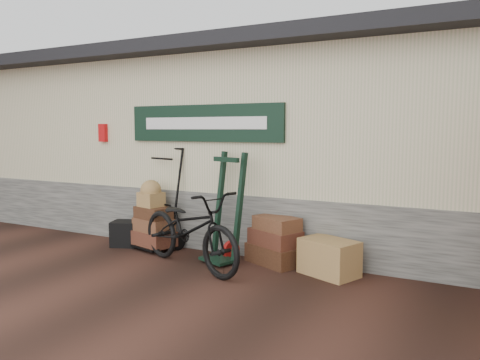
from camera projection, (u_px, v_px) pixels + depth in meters
name	position (u px, v px, depth m)	size (l,w,h in m)	color
ground	(185.00, 270.00, 6.20)	(80.00, 80.00, 0.00)	black
station_building	(270.00, 143.00, 8.44)	(14.40, 4.10, 3.20)	#4C4C47
porter_trolley	(162.00, 197.00, 7.30)	(0.80, 0.60, 1.61)	black
green_barrow	(226.00, 207.00, 6.55)	(0.56, 0.47, 1.54)	black
suitcase_stack	(275.00, 240.00, 6.47)	(0.76, 0.48, 0.68)	#3A1F12
wicker_hamper	(329.00, 257.00, 5.97)	(0.70, 0.46, 0.46)	olive
black_trunk	(125.00, 233.00, 7.48)	(0.40, 0.34, 0.40)	black
bicycle	(189.00, 224.00, 6.26)	(2.04, 0.71, 1.18)	black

